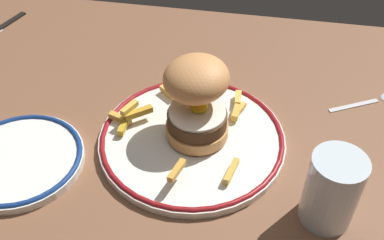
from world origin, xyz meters
The scene contains 7 objects.
ground_plane centered at (0.00, 0.00, -2.00)cm, with size 144.99×82.76×4.00cm, color brown.
dinner_plate centered at (-2.96, 1.94, 0.84)cm, with size 27.81×27.81×1.60cm.
burger centered at (-2.59, 3.57, 7.55)cm, with size 13.59×13.52×11.84cm.
fries_pile centered at (-5.59, 3.77, 2.53)cm, with size 20.83×21.54×2.76cm.
water_glass centered at (16.20, -7.98, 4.43)cm, with size 6.69×6.69×10.43cm.
side_plate centered at (-26.40, -6.68, 0.83)cm, with size 18.27×18.27×1.60cm.
spoon centered at (26.50, 17.60, 0.36)cm, with size 12.56×7.70×0.90cm.
Camera 1 is at (5.80, -45.42, 49.02)cm, focal length 42.64 mm.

